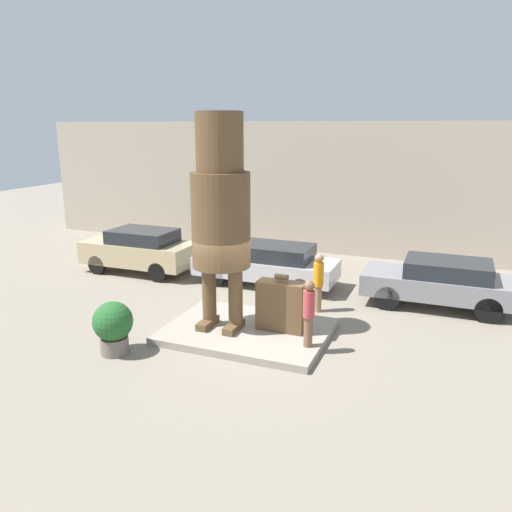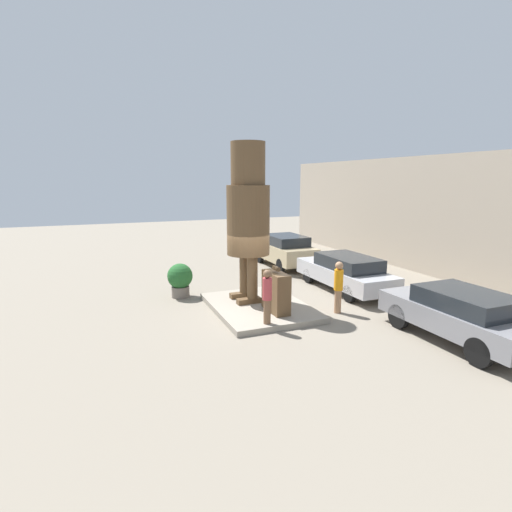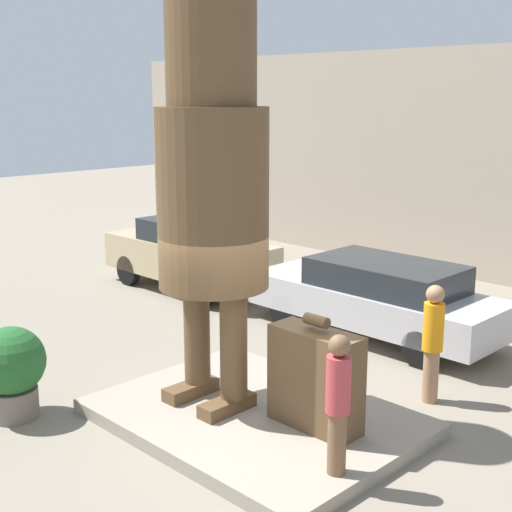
# 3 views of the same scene
# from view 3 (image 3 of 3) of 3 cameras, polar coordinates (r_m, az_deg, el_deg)

# --- Properties ---
(ground_plane) EXTENTS (60.00, 60.00, 0.00)m
(ground_plane) POSITION_cam_3_polar(r_m,az_deg,el_deg) (9.76, -0.06, -13.29)
(ground_plane) COLOR gray
(pedestal) EXTENTS (4.08, 3.03, 0.18)m
(pedestal) POSITION_cam_3_polar(r_m,az_deg,el_deg) (9.72, -0.06, -12.81)
(pedestal) COLOR gray
(pedestal) RESTS_ON ground_plane
(statue_figure) EXTENTS (1.45, 1.45, 5.36)m
(statue_figure) POSITION_cam_3_polar(r_m,az_deg,el_deg) (9.16, -3.51, 6.68)
(statue_figure) COLOR brown
(statue_figure) RESTS_ON pedestal
(giant_suitcase) EXTENTS (1.22, 0.48, 1.47)m
(giant_suitcase) POSITION_cam_3_polar(r_m,az_deg,el_deg) (9.05, 4.77, -9.75)
(giant_suitcase) COLOR brown
(giant_suitcase) RESTS_ON pedestal
(tourist) EXTENTS (0.27, 0.27, 1.61)m
(tourist) POSITION_cam_3_polar(r_m,az_deg,el_deg) (7.93, 6.58, -11.28)
(tourist) COLOR brown
(tourist) RESTS_ON pedestal
(parked_car_tan) EXTENTS (4.11, 1.75, 1.60)m
(parked_car_tan) POSITION_cam_3_polar(r_m,az_deg,el_deg) (15.99, -5.22, 0.33)
(parked_car_tan) COLOR tan
(parked_car_tan) RESTS_ON ground_plane
(parked_car_silver) EXTENTS (4.77, 1.72, 1.41)m
(parked_car_silver) POSITION_cam_3_polar(r_m,az_deg,el_deg) (13.02, 9.66, -3.15)
(parked_car_silver) COLOR #B7B7BC
(parked_car_silver) RESTS_ON ground_plane
(planter_pot) EXTENTS (0.93, 0.93, 1.27)m
(planter_pot) POSITION_cam_3_polar(r_m,az_deg,el_deg) (10.23, -18.99, -8.50)
(planter_pot) COLOR #70665B
(planter_pot) RESTS_ON ground_plane
(worker_hivis) EXTENTS (0.29, 0.29, 1.72)m
(worker_hivis) POSITION_cam_3_polar(r_m,az_deg,el_deg) (10.37, 13.96, -6.44)
(worker_hivis) COLOR #A87A56
(worker_hivis) RESTS_ON ground_plane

